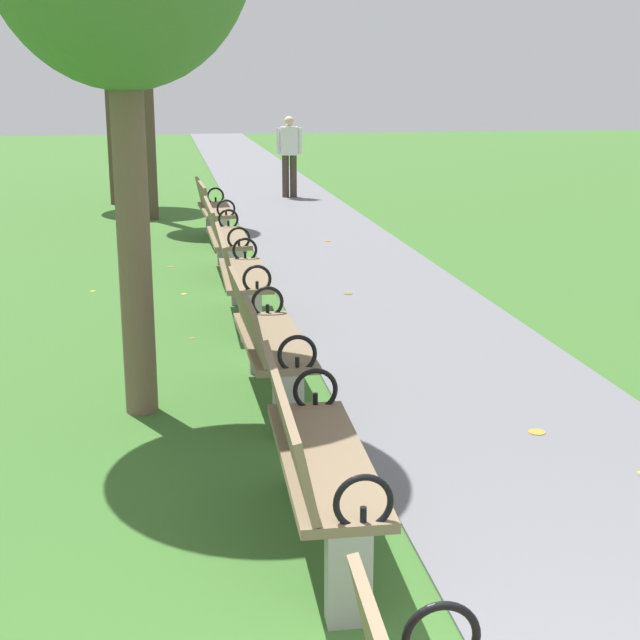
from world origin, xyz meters
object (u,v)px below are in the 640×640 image
(park_bench_3, at_px, (266,340))
(park_bench_4, at_px, (239,274))
(tree_3, at_px, (104,11))
(pedestrian_walking, at_px, (289,152))
(park_bench_5, at_px, (224,237))
(park_bench_6, at_px, (213,209))
(park_bench_2, at_px, (314,458))

(park_bench_3, relative_size, park_bench_4, 1.00)
(tree_3, xyz_separation_m, pedestrian_walking, (3.49, 0.41, -2.65))
(park_bench_4, relative_size, tree_3, 0.35)
(tree_3, relative_size, pedestrian_walking, 2.86)
(park_bench_4, bearing_deg, park_bench_5, 90.00)
(park_bench_4, height_order, park_bench_6, same)
(pedestrian_walking, bearing_deg, tree_3, -173.29)
(park_bench_5, bearing_deg, park_bench_6, 90.00)
(park_bench_5, distance_m, pedestrian_walking, 7.76)
(park_bench_3, relative_size, park_bench_6, 0.99)
(park_bench_2, height_order, pedestrian_walking, pedestrian_walking)
(park_bench_4, relative_size, park_bench_5, 1.00)
(park_bench_2, relative_size, park_bench_6, 1.00)
(park_bench_3, bearing_deg, park_bench_5, 90.00)
(tree_3, bearing_deg, park_bench_5, -76.86)
(park_bench_4, distance_m, park_bench_6, 4.79)
(pedestrian_walking, bearing_deg, park_bench_3, -98.46)
(park_bench_6, distance_m, tree_3, 5.80)
(park_bench_3, xyz_separation_m, park_bench_5, (-0.00, 4.71, 0.00))
(park_bench_4, bearing_deg, park_bench_6, 90.00)
(park_bench_5, bearing_deg, park_bench_4, -90.00)
(park_bench_5, height_order, tree_3, tree_3)
(park_bench_4, relative_size, park_bench_6, 0.99)
(park_bench_6, height_order, tree_3, tree_3)
(park_bench_2, xyz_separation_m, tree_3, (-1.66, 14.09, 3.10))
(park_bench_5, relative_size, pedestrian_walking, 0.99)
(park_bench_2, bearing_deg, pedestrian_walking, 82.84)
(park_bench_3, height_order, park_bench_5, same)
(park_bench_4, xyz_separation_m, pedestrian_walking, (1.82, 9.81, 0.44))
(park_bench_3, bearing_deg, pedestrian_walking, 81.54)
(park_bench_2, distance_m, park_bench_3, 2.26)
(park_bench_3, relative_size, tree_3, 0.35)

